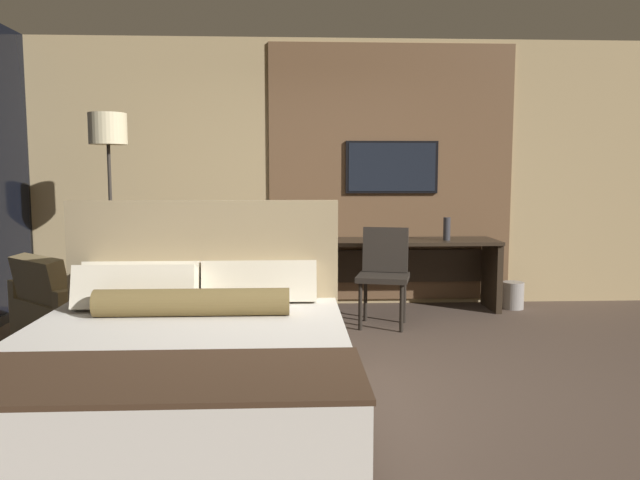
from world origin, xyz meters
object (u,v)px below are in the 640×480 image
(desk_chair, at_px, (384,267))
(desk, at_px, (394,260))
(waste_bin, at_px, (513,295))
(floor_lamp, at_px, (108,147))
(bed, at_px, (182,368))
(tv, at_px, (392,167))
(armchair_by_window, at_px, (76,313))
(vase_tall, at_px, (318,224))
(vase_short, at_px, (447,229))

(desk_chair, bearing_deg, desk, 86.96)
(waste_bin, bearing_deg, floor_lamp, -172.88)
(bed, height_order, tv, tv)
(desk, distance_m, armchair_by_window, 3.09)
(vase_tall, xyz_separation_m, vase_short, (1.30, -0.10, -0.04))
(bed, distance_m, vase_tall, 3.08)
(floor_lamp, xyz_separation_m, waste_bin, (3.96, 0.49, -1.50))
(vase_short, bearing_deg, floor_lamp, -172.35)
(armchair_by_window, height_order, vase_short, vase_short)
(floor_lamp, bearing_deg, armchair_by_window, -103.68)
(floor_lamp, bearing_deg, vase_tall, 15.37)
(bed, distance_m, desk, 3.37)
(tv, distance_m, vase_short, 0.88)
(armchair_by_window, bearing_deg, vase_short, -120.39)
(bed, xyz_separation_m, waste_bin, (2.92, 2.86, -0.19))
(desk_chair, xyz_separation_m, vase_short, (0.72, 0.54, 0.30))
(armchair_by_window, relative_size, vase_tall, 3.63)
(floor_lamp, bearing_deg, vase_short, 7.65)
(vase_short, bearing_deg, desk_chair, -142.96)
(vase_short, height_order, waste_bin, vase_short)
(bed, relative_size, tv, 2.18)
(desk_chair, relative_size, armchair_by_window, 0.78)
(vase_tall, distance_m, vase_short, 1.31)
(tv, height_order, armchair_by_window, tv)
(bed, xyz_separation_m, vase_short, (2.20, 2.80, 0.52))
(tv, relative_size, armchair_by_window, 0.84)
(bed, distance_m, waste_bin, 4.09)
(desk_chair, relative_size, vase_tall, 2.82)
(floor_lamp, bearing_deg, tv, 16.07)
(bed, distance_m, vase_short, 3.59)
(armchair_by_window, relative_size, waste_bin, 4.15)
(tv, distance_m, waste_bin, 1.84)
(vase_tall, bearing_deg, tv, 17.77)
(tv, bearing_deg, armchair_by_window, -154.31)
(desk_chair, height_order, waste_bin, desk_chair)
(vase_tall, height_order, waste_bin, vase_tall)
(desk_chair, xyz_separation_m, armchair_by_window, (-2.66, -0.49, -0.29))
(tv, distance_m, armchair_by_window, 3.40)
(desk_chair, bearing_deg, vase_short, 51.41)
(tv, xyz_separation_m, floor_lamp, (-2.72, -0.78, 0.18))
(armchair_by_window, bearing_deg, desk, -115.61)
(armchair_by_window, xyz_separation_m, vase_short, (3.37, 1.03, 0.59))
(armchair_by_window, distance_m, vase_tall, 2.44)
(vase_short, distance_m, waste_bin, 1.01)
(armchair_by_window, bearing_deg, floor_lamp, -61.01)
(desk, relative_size, vase_short, 8.94)
(desk, distance_m, waste_bin, 1.29)
(tv, bearing_deg, bed, -118.15)
(tv, height_order, waste_bin, tv)
(desk, xyz_separation_m, armchair_by_window, (-2.86, -1.14, -0.26))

